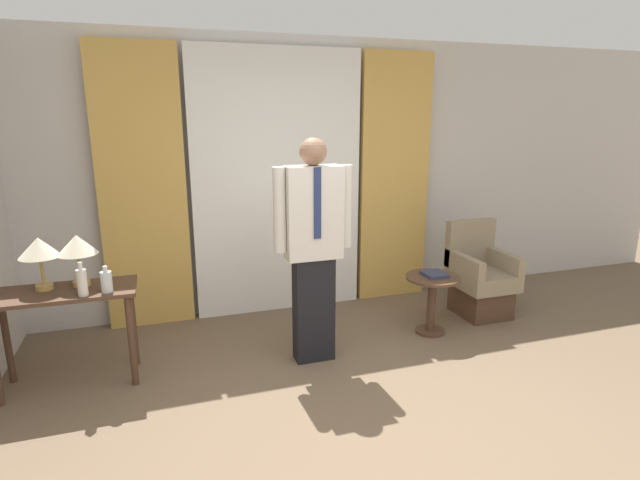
# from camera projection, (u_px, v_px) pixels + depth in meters

# --- Properties ---
(ground_plane) EXTENTS (16.00, 16.00, 0.00)m
(ground_plane) POSITION_uv_depth(u_px,v_px,m) (389.00, 469.00, 2.84)
(ground_plane) COLOR brown
(wall_back) EXTENTS (10.00, 0.06, 2.70)m
(wall_back) POSITION_uv_depth(u_px,v_px,m) (275.00, 177.00, 5.00)
(wall_back) COLOR beige
(wall_back) RESTS_ON ground_plane
(curtain_sheer_center) EXTENTS (1.68, 0.06, 2.58)m
(curtain_sheer_center) POSITION_uv_depth(u_px,v_px,m) (278.00, 185.00, 4.89)
(curtain_sheer_center) COLOR white
(curtain_sheer_center) RESTS_ON ground_plane
(curtain_drape_left) EXTENTS (0.77, 0.06, 2.58)m
(curtain_drape_left) POSITION_uv_depth(u_px,v_px,m) (143.00, 191.00, 4.51)
(curtain_drape_left) COLOR gold
(curtain_drape_left) RESTS_ON ground_plane
(curtain_drape_right) EXTENTS (0.77, 0.06, 2.58)m
(curtain_drape_right) POSITION_uv_depth(u_px,v_px,m) (395.00, 180.00, 5.27)
(curtain_drape_right) COLOR gold
(curtain_drape_right) RESTS_ON ground_plane
(desk) EXTENTS (1.00, 0.45, 0.74)m
(desk) POSITION_uv_depth(u_px,v_px,m) (65.00, 309.00, 3.61)
(desk) COLOR #4C3323
(desk) RESTS_ON ground_plane
(table_lamp_left) EXTENTS (0.28, 0.28, 0.39)m
(table_lamp_left) POSITION_uv_depth(u_px,v_px,m) (39.00, 249.00, 3.52)
(table_lamp_left) COLOR tan
(table_lamp_left) RESTS_ON desk
(table_lamp_right) EXTENTS (0.28, 0.28, 0.39)m
(table_lamp_right) POSITION_uv_depth(u_px,v_px,m) (77.00, 247.00, 3.60)
(table_lamp_right) COLOR tan
(table_lamp_right) RESTS_ON desk
(bottle_near_edge) EXTENTS (0.08, 0.08, 0.19)m
(bottle_near_edge) POSITION_uv_depth(u_px,v_px,m) (106.00, 281.00, 3.53)
(bottle_near_edge) COLOR silver
(bottle_near_edge) RESTS_ON desk
(bottle_by_lamp) EXTENTS (0.07, 0.07, 0.24)m
(bottle_by_lamp) POSITION_uv_depth(u_px,v_px,m) (82.00, 282.00, 3.45)
(bottle_by_lamp) COLOR silver
(bottle_by_lamp) RESTS_ON desk
(person) EXTENTS (0.63, 0.21, 1.80)m
(person) POSITION_uv_depth(u_px,v_px,m) (313.00, 243.00, 3.90)
(person) COLOR black
(person) RESTS_ON ground_plane
(armchair) EXTENTS (0.53, 0.59, 0.92)m
(armchair) POSITION_uv_depth(u_px,v_px,m) (480.00, 280.00, 4.99)
(armchair) COLOR #4C3323
(armchair) RESTS_ON ground_plane
(side_table) EXTENTS (0.48, 0.48, 0.54)m
(side_table) POSITION_uv_depth(u_px,v_px,m) (432.00, 295.00, 4.54)
(side_table) COLOR #4C3323
(side_table) RESTS_ON ground_plane
(book) EXTENTS (0.19, 0.21, 0.03)m
(book) POSITION_uv_depth(u_px,v_px,m) (435.00, 274.00, 4.51)
(book) COLOR #2D334C
(book) RESTS_ON side_table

